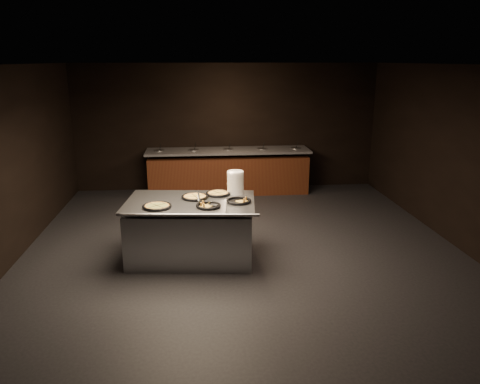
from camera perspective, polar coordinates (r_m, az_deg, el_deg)
The scene contains 11 objects.
room at distance 7.05m, azimuth 0.56°, elevation 3.41°, with size 7.02×8.02×2.92m.
salad_bar at distance 10.73m, azimuth -1.42°, elevation 2.20°, with size 3.70×0.83×1.18m.
serving_counter at distance 7.21m, azimuth -5.98°, elevation -4.75°, with size 2.04×1.43×0.92m.
plate_stack at distance 7.39m, azimuth -0.56°, elevation 1.19°, with size 0.26×0.26×0.35m, color white.
pan_veggie_whole at distance 6.81m, azimuth -10.09°, elevation -1.71°, with size 0.42×0.42×0.04m.
pan_cheese_whole at distance 7.19m, azimuth -5.53°, elevation -0.58°, with size 0.41×0.41×0.04m.
pan_cheese_slices_a at distance 7.35m, azimuth -2.70°, elevation -0.16°, with size 0.38×0.38×0.04m.
pan_cheese_slices_b at distance 6.75m, azimuth -3.87°, elevation -1.67°, with size 0.36×0.36×0.04m.
pan_veggie_slices at distance 6.96m, azimuth -0.15°, elevation -1.08°, with size 0.37×0.37×0.04m.
server_left at distance 6.95m, azimuth -5.08°, elevation -0.66°, with size 0.11×0.33×0.16m.
server_right at distance 6.80m, azimuth -4.03°, elevation -1.07°, with size 0.29×0.17×0.15m.
Camera 1 is at (-0.72, -6.85, 2.97)m, focal length 35.00 mm.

